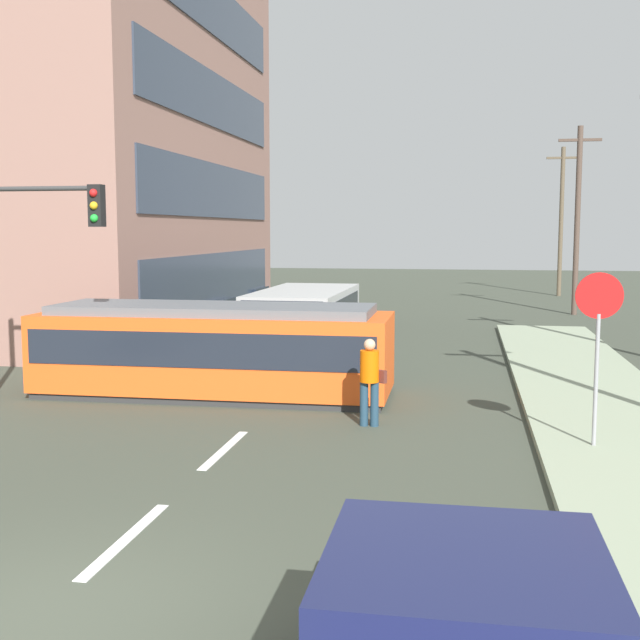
# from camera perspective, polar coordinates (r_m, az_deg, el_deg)

# --- Properties ---
(ground_plane) EXTENTS (120.00, 120.00, 0.00)m
(ground_plane) POSITION_cam_1_polar(r_m,az_deg,el_deg) (17.54, -2.99, -5.76)
(ground_plane) COLOR #3D4337
(lane_stripe_1) EXTENTS (0.16, 2.40, 0.01)m
(lane_stripe_1) POSITION_cam_1_polar(r_m,az_deg,el_deg) (10.23, -13.66, -14.94)
(lane_stripe_1) COLOR silver
(lane_stripe_1) RESTS_ON ground
(lane_stripe_2) EXTENTS (0.16, 2.40, 0.01)m
(lane_stripe_2) POSITION_cam_1_polar(r_m,az_deg,el_deg) (13.79, -6.84, -9.17)
(lane_stripe_2) COLOR silver
(lane_stripe_2) RESTS_ON ground
(lane_stripe_3) EXTENTS (0.16, 2.40, 0.01)m
(lane_stripe_3) POSITION_cam_1_polar(r_m,az_deg,el_deg) (23.65, 0.54, -2.56)
(lane_stripe_3) COLOR silver
(lane_stripe_3) RESTS_ON ground
(lane_stripe_4) EXTENTS (0.16, 2.40, 0.01)m
(lane_stripe_4) POSITION_cam_1_polar(r_m,az_deg,el_deg) (29.53, 2.50, -0.77)
(lane_stripe_4) COLOR silver
(lane_stripe_4) RESTS_ON ground
(streetcar_tram) EXTENTS (7.93, 2.61, 2.05)m
(streetcar_tram) POSITION_cam_1_polar(r_m,az_deg,el_deg) (18.09, -7.57, -2.02)
(streetcar_tram) COLOR #F1541B
(streetcar_tram) RESTS_ON ground
(city_bus) EXTENTS (2.59, 6.00, 1.91)m
(city_bus) POSITION_cam_1_polar(r_m,az_deg,el_deg) (24.17, -1.13, 0.25)
(city_bus) COLOR #ACAFAD
(city_bus) RESTS_ON ground
(pedestrian_crossing) EXTENTS (0.51, 0.36, 1.67)m
(pedestrian_crossing) POSITION_cam_1_polar(r_m,az_deg,el_deg) (15.13, 3.58, -4.08)
(pedestrian_crossing) COLOR #203A4D
(pedestrian_crossing) RESTS_ON ground
(parked_sedan_mid) EXTENTS (1.94, 4.37, 1.19)m
(parked_sedan_mid) POSITION_cam_1_polar(r_m,az_deg,el_deg) (23.08, -13.03, -1.40)
(parked_sedan_mid) COLOR #CBB1C4
(parked_sedan_mid) RESTS_ON ground
(parked_sedan_far) EXTENTS (2.11, 4.33, 1.19)m
(parked_sedan_far) POSITION_cam_1_polar(r_m,az_deg,el_deg) (29.59, -8.20, 0.40)
(parked_sedan_far) COLOR black
(parked_sedan_far) RESTS_ON ground
(parked_sedan_furthest) EXTENTS (2.13, 4.10, 1.19)m
(parked_sedan_furthest) POSITION_cam_1_polar(r_m,az_deg,el_deg) (35.47, -5.42, 1.43)
(parked_sedan_furthest) COLOR navy
(parked_sedan_furthest) RESTS_ON ground
(stop_sign) EXTENTS (0.76, 0.07, 2.88)m
(stop_sign) POSITION_cam_1_polar(r_m,az_deg,el_deg) (13.83, 19.25, -0.19)
(stop_sign) COLOR gray
(stop_sign) RESTS_ON sidewalk_curb_right
(traffic_light_mast) EXTENTS (2.89, 0.33, 4.74)m
(traffic_light_mast) POSITION_cam_1_polar(r_m,az_deg,el_deg) (17.47, -20.06, 4.86)
(traffic_light_mast) COLOR #333333
(traffic_light_mast) RESTS_ON ground
(utility_pole_far) EXTENTS (1.80, 0.24, 8.16)m
(utility_pole_far) POSITION_cam_1_polar(r_m,az_deg,el_deg) (36.72, 17.90, 7.00)
(utility_pole_far) COLOR #4C3C32
(utility_pole_far) RESTS_ON ground
(utility_pole_distant) EXTENTS (1.80, 0.24, 8.30)m
(utility_pole_distant) POSITION_cam_1_polar(r_m,az_deg,el_deg) (47.08, 16.84, 6.93)
(utility_pole_distant) COLOR brown
(utility_pole_distant) RESTS_ON ground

